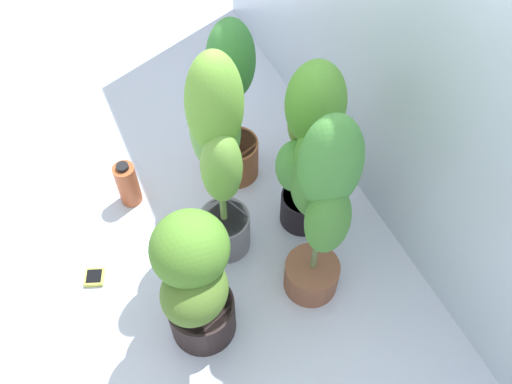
% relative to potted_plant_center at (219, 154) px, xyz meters
% --- Properties ---
extents(ground_plane, '(8.00, 8.00, 0.00)m').
position_rel_potted_plant_center_xyz_m(ground_plane, '(-0.01, -0.14, -0.60)').
color(ground_plane, silver).
rests_on(ground_plane, ground).
extents(mylar_back_wall, '(3.20, 0.01, 2.00)m').
position_rel_potted_plant_center_xyz_m(mylar_back_wall, '(-0.01, 0.72, 0.40)').
color(mylar_back_wall, silver).
rests_on(mylar_back_wall, ground).
extents(potted_plant_center, '(0.37, 0.26, 1.07)m').
position_rel_potted_plant_center_xyz_m(potted_plant_center, '(0.00, 0.00, 0.00)').
color(potted_plant_center, slate).
rests_on(potted_plant_center, ground).
extents(potted_plant_back_left, '(0.34, 0.27, 0.88)m').
position_rel_potted_plant_center_xyz_m(potted_plant_back_left, '(-0.37, 0.21, -0.13)').
color(potted_plant_back_left, '#995530').
rests_on(potted_plant_back_left, ground).
extents(potted_plant_back_center, '(0.36, 0.31, 0.91)m').
position_rel_potted_plant_center_xyz_m(potted_plant_back_center, '(0.03, 0.36, -0.07)').
color(potted_plant_back_center, black).
rests_on(potted_plant_back_center, ground).
extents(potted_plant_back_right, '(0.33, 0.25, 1.00)m').
position_rel_potted_plant_center_xyz_m(potted_plant_back_right, '(0.33, 0.25, -0.03)').
color(potted_plant_back_right, brown).
rests_on(potted_plant_back_right, ground).
extents(potted_plant_front_right, '(0.42, 0.34, 0.74)m').
position_rel_potted_plant_center_xyz_m(potted_plant_front_right, '(0.34, -0.24, -0.18)').
color(potted_plant_front_right, black).
rests_on(potted_plant_front_right, ground).
extents(hygrometer_box, '(0.10, 0.10, 0.03)m').
position_rel_potted_plant_center_xyz_m(hygrometer_box, '(-0.06, -0.58, -0.59)').
color(hygrometer_box, '#C8C649').
rests_on(hygrometer_box, ground).
extents(nutrient_bottle, '(0.10, 0.10, 0.25)m').
position_rel_potted_plant_center_xyz_m(nutrient_bottle, '(-0.40, -0.32, -0.48)').
color(nutrient_bottle, '#B5522C').
rests_on(nutrient_bottle, ground).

